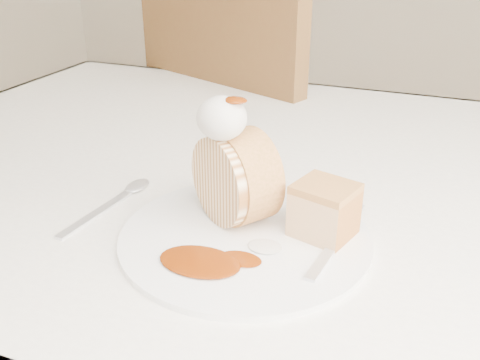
% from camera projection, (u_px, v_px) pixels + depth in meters
% --- Properties ---
extents(table, '(1.40, 0.90, 0.75)m').
position_uv_depth(table, '(303.00, 225.00, 0.80)').
color(table, white).
rests_on(table, ground).
extents(chair_far, '(0.60, 0.60, 0.98)m').
position_uv_depth(chair_far, '(252.00, 145.00, 1.35)').
color(chair_far, brown).
rests_on(chair_far, ground).
extents(plate, '(0.34, 0.34, 0.01)m').
position_uv_depth(plate, '(245.00, 236.00, 0.59)').
color(plate, white).
rests_on(plate, table).
extents(roulade_slice, '(0.12, 0.11, 0.10)m').
position_uv_depth(roulade_slice, '(236.00, 177.00, 0.60)').
color(roulade_slice, '#FDE2B0').
rests_on(roulade_slice, plate).
extents(cake_chunk, '(0.07, 0.07, 0.05)m').
position_uv_depth(cake_chunk, '(324.00, 213.00, 0.58)').
color(cake_chunk, '#CA814C').
rests_on(cake_chunk, plate).
extents(whipped_cream, '(0.05, 0.05, 0.05)m').
position_uv_depth(whipped_cream, '(222.00, 118.00, 0.56)').
color(whipped_cream, silver).
rests_on(whipped_cream, roulade_slice).
extents(caramel_drizzle, '(0.03, 0.02, 0.01)m').
position_uv_depth(caramel_drizzle, '(234.00, 95.00, 0.54)').
color(caramel_drizzle, '#692404').
rests_on(caramel_drizzle, whipped_cream).
extents(caramel_pool, '(0.10, 0.08, 0.00)m').
position_uv_depth(caramel_pool, '(200.00, 261.00, 0.54)').
color(caramel_pool, '#692404').
rests_on(caramel_pool, plate).
extents(fork, '(0.04, 0.17, 0.00)m').
position_uv_depth(fork, '(330.00, 250.00, 0.56)').
color(fork, silver).
rests_on(fork, plate).
extents(spoon, '(0.04, 0.16, 0.00)m').
position_uv_depth(spoon, '(96.00, 214.00, 0.64)').
color(spoon, silver).
rests_on(spoon, table).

